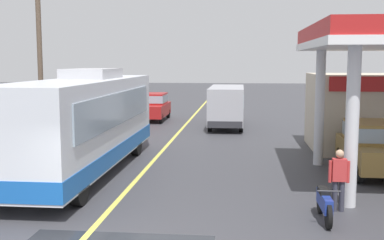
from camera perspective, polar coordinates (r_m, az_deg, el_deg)
The scene contains 9 objects.
ground at distance 29.57m, azimuth -0.90°, elevation -0.71°, with size 120.00×120.00×0.00m, color #38383D.
lane_divider_stripe at distance 24.67m, azimuth -2.28°, elevation -2.24°, with size 0.16×50.00×0.01m, color #D8CC4C.
coach_bus_main at distance 17.38m, azimuth -12.64°, elevation -0.56°, with size 2.60×11.04×3.69m.
car_at_pump at distance 18.20m, azimuth 20.55°, elevation -2.75°, with size 1.70×4.20×1.82m.
minibus_opposing_lane at distance 29.00m, azimuth 4.16°, elevation 2.05°, with size 2.04×6.13×2.44m.
motorcycle_parked_forecourt at distance 12.54m, azimuth 15.47°, elevation -9.50°, with size 0.55×1.80×0.92m.
pedestrian_near_pump at distance 13.25m, azimuth 17.08°, elevation -6.48°, with size 0.55×0.22×1.66m.
car_trailing_behind_bus at distance 32.45m, azimuth -4.54°, elevation 1.75°, with size 1.70×4.20×1.82m.
utility_pole_roadside at distance 24.18m, azimuth -17.63°, elevation 6.80°, with size 1.80×0.24×7.67m.
Camera 1 is at (3.47, -9.10, 3.94)m, focal length 44.83 mm.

